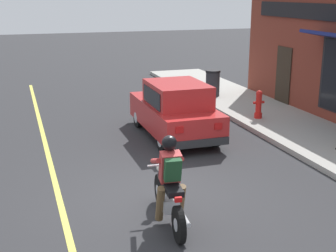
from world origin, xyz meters
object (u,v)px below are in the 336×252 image
at_px(car_hatchback, 175,110).
at_px(trash_bin, 213,83).
at_px(motorcycle_with_rider, 169,187).
at_px(fire_hydrant, 259,105).

bearing_deg(car_hatchback, trash_bin, 54.25).
bearing_deg(trash_bin, motorcycle_with_rider, -117.89).
distance_m(motorcycle_with_rider, car_hatchback, 5.15).
xyz_separation_m(car_hatchback, trash_bin, (2.91, 4.04, -0.13)).
distance_m(motorcycle_with_rider, fire_hydrant, 7.20).
bearing_deg(car_hatchback, motorcycle_with_rider, -110.29).
height_order(car_hatchback, fire_hydrant, car_hatchback).
relative_size(motorcycle_with_rider, fire_hydrant, 2.30).
height_order(motorcycle_with_rider, car_hatchback, motorcycle_with_rider).
xyz_separation_m(motorcycle_with_rider, trash_bin, (4.69, 8.87, -0.04)).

